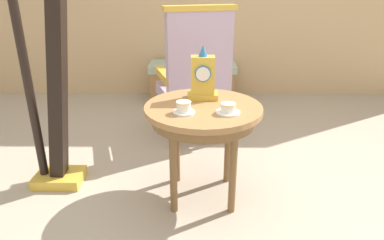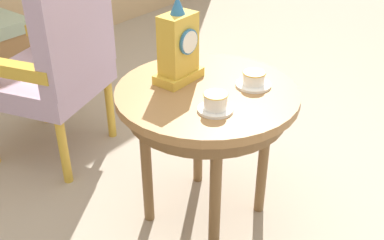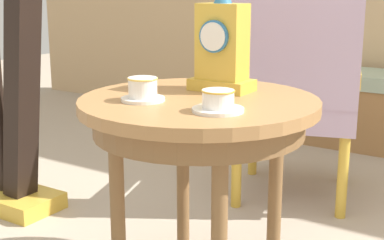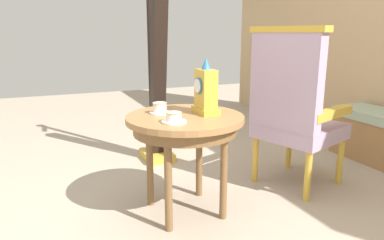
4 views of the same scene
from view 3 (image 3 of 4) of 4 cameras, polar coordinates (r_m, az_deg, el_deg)
side_table at (r=1.64m, az=0.70°, el=-0.33°), size 0.70×0.70×0.62m
teacup_left at (r=1.58m, az=-5.05°, el=3.07°), size 0.13×0.13×0.07m
teacup_right at (r=1.45m, az=2.68°, el=1.85°), size 0.14×0.14×0.06m
mantel_clock at (r=1.72m, az=3.07°, el=7.45°), size 0.19×0.11×0.34m
armchair at (r=2.39m, az=10.48°, el=5.11°), size 0.68×0.67×1.14m
harp at (r=2.34m, az=-17.77°, el=8.07°), size 0.40×0.24×1.82m
window_bench at (r=3.46m, az=16.56°, el=1.20°), size 0.96×0.40×0.44m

